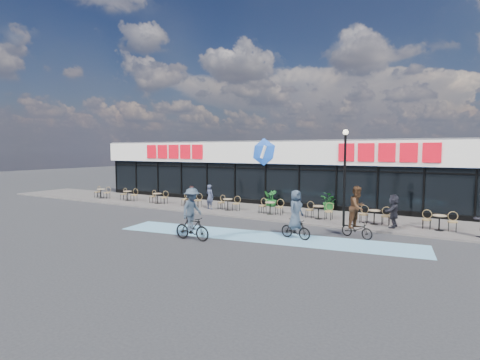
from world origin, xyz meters
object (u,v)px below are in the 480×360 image
object	(u,v)px
potted_plant_left	(268,198)
potted_plant_right	(329,202)
lamp_post	(345,169)
pedestrian_a	(394,211)
patron_left	(210,197)
patron_right	(191,196)
cyclist_a	(296,217)
potted_plant_mid	(272,198)
cyclist_b	(357,215)
bistro_set_0	(102,192)

from	to	relation	value
potted_plant_left	potted_plant_right	size ratio (longest dim) A/B	0.86
lamp_post	pedestrian_a	distance (m)	3.17
potted_plant_right	pedestrian_a	xyz separation A→B (m)	(4.22, -3.30, 0.22)
potted_plant_left	pedestrian_a	size ratio (longest dim) A/B	0.63
patron_left	patron_right	bearing A→B (deg)	1.43
lamp_post	cyclist_a	xyz separation A→B (m)	(-1.24, -3.40, -2.05)
patron_right	patron_left	bearing A→B (deg)	152.32
potted_plant_right	cyclist_a	xyz separation A→B (m)	(0.75, -7.60, 0.26)
potted_plant_mid	patron_right	size ratio (longest dim) A/B	0.77
lamp_post	patron_right	bearing A→B (deg)	172.67
potted_plant_right	lamp_post	bearing A→B (deg)	-64.61
cyclist_b	patron_right	bearing A→B (deg)	164.66
pedestrian_a	potted_plant_mid	bearing A→B (deg)	-105.97
pedestrian_a	cyclist_a	distance (m)	5.52
potted_plant_mid	patron_left	bearing A→B (deg)	-134.91
lamp_post	patron_right	size ratio (longest dim) A/B	3.45
potted_plant_mid	bistro_set_0	bearing A→B (deg)	-168.42
patron_right	pedestrian_a	distance (m)	12.94
potted_plant_left	potted_plant_mid	world-z (taller)	potted_plant_mid
lamp_post	cyclist_b	bearing A→B (deg)	-59.87
bistro_set_0	potted_plant_mid	world-z (taller)	potted_plant_mid
potted_plant_right	patron_left	size ratio (longest dim) A/B	0.75
bistro_set_0	patron_right	distance (m)	8.92
potted_plant_right	patron_left	distance (m)	7.65
potted_plant_mid	potted_plant_right	xyz separation A→B (m)	(3.96, 0.04, 0.06)
bistro_set_0	pedestrian_a	bearing A→B (deg)	-1.21
patron_left	cyclist_a	xyz separation A→B (m)	(7.74, -4.51, 0.06)
patron_left	potted_plant_left	bearing A→B (deg)	-119.58
bistro_set_0	potted_plant_right	size ratio (longest dim) A/B	1.28
potted_plant_right	patron_left	xyz separation A→B (m)	(-7.00, -3.08, 0.20)
patron_left	cyclist_b	xyz separation A→B (m)	(10.06, -2.97, 0.14)
potted_plant_right	cyclist_a	world-z (taller)	cyclist_a
cyclist_b	patron_left	bearing A→B (deg)	163.58
potted_plant_left	cyclist_a	world-z (taller)	cyclist_a
potted_plant_mid	pedestrian_a	xyz separation A→B (m)	(8.18, -3.26, 0.28)
potted_plant_left	cyclist_b	world-z (taller)	cyclist_b
potted_plant_mid	patron_left	xyz separation A→B (m)	(-3.03, -3.04, 0.26)
potted_plant_mid	cyclist_b	world-z (taller)	cyclist_b
lamp_post	patron_right	world-z (taller)	lamp_post
potted_plant_right	cyclist_a	distance (m)	7.64
potted_plant_left	potted_plant_right	world-z (taller)	potted_plant_right
potted_plant_right	cyclist_b	world-z (taller)	cyclist_b
pedestrian_a	patron_left	bearing A→B (deg)	-85.33
patron_left	lamp_post	bearing A→B (deg)	-176.83
potted_plant_right	patron_right	world-z (taller)	patron_right
bistro_set_0	potted_plant_mid	xyz separation A→B (m)	(13.68, 2.80, 0.09)
potted_plant_mid	potted_plant_right	bearing A→B (deg)	0.54
patron_right	lamp_post	bearing A→B (deg)	153.78
lamp_post	bistro_set_0	bearing A→B (deg)	176.06
patron_right	bistro_set_0	bearing A→B (deg)	-18.75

